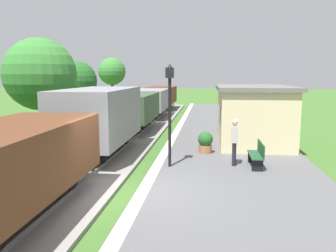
% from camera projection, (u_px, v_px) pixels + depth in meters
% --- Properties ---
extents(ground_plane, '(160.00, 160.00, 0.00)m').
position_uv_depth(ground_plane, '(129.00, 199.00, 9.87)').
color(ground_plane, '#3D6628').
extents(platform_slab, '(6.00, 60.00, 0.25)m').
position_uv_depth(platform_slab, '(242.00, 199.00, 9.48)').
color(platform_slab, '#565659').
rests_on(platform_slab, ground).
extents(platform_edge_stripe, '(0.36, 60.00, 0.01)m').
position_uv_depth(platform_edge_stripe, '(143.00, 191.00, 9.79)').
color(platform_edge_stripe, silver).
rests_on(platform_edge_stripe, platform_slab).
extents(track_ballast, '(3.80, 60.00, 0.12)m').
position_uv_depth(track_ballast, '(51.00, 193.00, 10.14)').
color(track_ballast, gray).
rests_on(track_ballast, ground).
extents(rail_near, '(0.07, 60.00, 0.14)m').
position_uv_depth(rail_near, '(74.00, 190.00, 10.04)').
color(rail_near, slate).
rests_on(rail_near, track_ballast).
extents(rail_far, '(0.07, 60.00, 0.14)m').
position_uv_depth(rail_far, '(28.00, 188.00, 10.20)').
color(rail_far, slate).
rests_on(rail_far, track_ballast).
extents(freight_train, '(2.50, 32.60, 2.72)m').
position_uv_depth(freight_train, '(132.00, 110.00, 20.69)').
color(freight_train, brown).
rests_on(freight_train, rail_near).
extents(station_hut, '(3.50, 5.80, 2.78)m').
position_uv_depth(station_hut, '(252.00, 114.00, 16.73)').
color(station_hut, beige).
rests_on(station_hut, platform_slab).
extents(bench_near_hut, '(0.42, 1.50, 0.91)m').
position_uv_depth(bench_near_hut, '(257.00, 154.00, 12.28)').
color(bench_near_hut, '#1E4C2D').
rests_on(bench_near_hut, platform_slab).
extents(person_waiting, '(0.26, 0.39, 1.71)m').
position_uv_depth(person_waiting, '(234.00, 140.00, 12.45)').
color(person_waiting, black).
rests_on(person_waiting, platform_slab).
extents(potted_planter, '(0.64, 0.64, 0.92)m').
position_uv_depth(potted_planter, '(205.00, 142.00, 14.50)').
color(potted_planter, '#9E6642').
rests_on(potted_planter, platform_slab).
extents(lamp_post_near, '(0.28, 0.28, 3.70)m').
position_uv_depth(lamp_post_near, '(170.00, 96.00, 12.04)').
color(lamp_post_near, black).
rests_on(lamp_post_near, platform_slab).
extents(tree_trackside_far, '(4.22, 4.22, 5.70)m').
position_uv_depth(tree_trackside_far, '(40.00, 74.00, 19.88)').
color(tree_trackside_far, '#4C3823').
rests_on(tree_trackside_far, ground).
extents(tree_field_left, '(3.13, 3.13, 4.64)m').
position_uv_depth(tree_field_left, '(77.00, 81.00, 26.87)').
color(tree_field_left, '#4C3823').
rests_on(tree_field_left, ground).
extents(tree_field_distant, '(2.82, 2.82, 5.31)m').
position_uv_depth(tree_field_distant, '(112.00, 72.00, 35.00)').
color(tree_field_distant, '#4C3823').
rests_on(tree_field_distant, ground).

